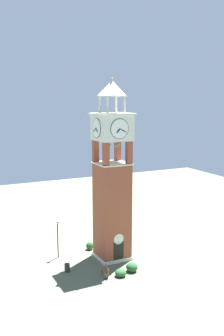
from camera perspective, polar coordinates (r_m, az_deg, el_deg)
name	(u,v)px	position (r m, az deg, el deg)	size (l,w,h in m)	color
ground	(112,257)	(41.75, 0.00, -13.15)	(80.00, 80.00, 0.00)	#5B664C
clock_tower	(112,186)	(39.30, 0.00, -2.68)	(3.69, 3.69, 18.62)	brown
park_bench	(106,271)	(37.65, -0.96, -15.07)	(0.85, 1.66, 0.95)	brown
lamp_post	(58,232)	(41.04, -8.12, -9.43)	(0.36, 0.36, 4.11)	black
trash_bin	(67,268)	(38.72, -6.71, -14.53)	(0.52, 0.52, 0.80)	#2D2D33
shrub_near_entry	(90,246)	(43.58, -3.34, -11.51)	(0.84, 0.84, 0.87)	#234C28
shrub_left_of_tower	(121,273)	(37.57, 1.30, -15.35)	(1.07, 1.07, 0.71)	#234C28
shrub_behind_bench	(132,267)	(38.51, 2.98, -14.54)	(1.13, 1.13, 0.90)	#234C28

